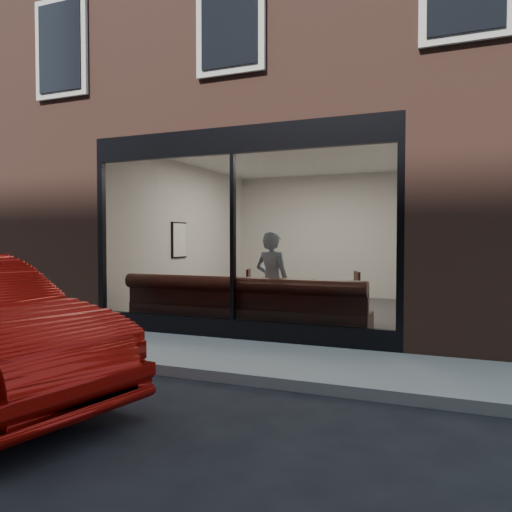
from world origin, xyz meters
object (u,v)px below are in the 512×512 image
at_px(cafe_chair_right, 346,312).
at_px(banquette, 244,320).
at_px(person, 272,282).
at_px(cafe_table_right, 320,284).
at_px(cafe_chair_left, 239,306).
at_px(cafe_table_left, 217,280).

bearing_deg(cafe_chair_right, banquette, 26.74).
height_order(person, cafe_chair_right, person).
distance_m(person, cafe_table_right, 1.03).
bearing_deg(cafe_chair_left, banquette, 101.71).
bearing_deg(banquette, cafe_table_left, 131.92).
distance_m(banquette, person, 0.77).
bearing_deg(cafe_table_right, cafe_chair_left, 172.47).
height_order(cafe_table_left, cafe_table_right, cafe_table_right).
bearing_deg(cafe_chair_left, person, 119.68).
relative_size(person, cafe_table_left, 2.86).
relative_size(banquette, cafe_chair_right, 8.83).
height_order(cafe_table_right, cafe_chair_left, cafe_table_right).
distance_m(banquette, cafe_chair_left, 1.56).
height_order(cafe_table_left, cafe_chair_right, cafe_table_left).
height_order(person, cafe_table_right, person).
relative_size(cafe_table_right, cafe_chair_left, 1.80).
bearing_deg(cafe_table_left, banquette, -48.08).
distance_m(cafe_table_left, cafe_chair_left, 0.65).
height_order(banquette, person, person).
bearing_deg(banquette, person, 41.84).
bearing_deg(cafe_chair_right, person, 28.65).
bearing_deg(banquette, cafe_chair_right, 47.77).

